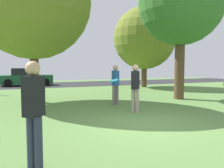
# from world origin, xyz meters

# --- Properties ---
(ground_plane) EXTENTS (44.00, 44.00, 0.00)m
(ground_plane) POSITION_xyz_m (0.00, 0.00, 0.00)
(ground_plane) COLOR #5B8442
(road_strip) EXTENTS (44.00, 6.40, 0.01)m
(road_strip) POSITION_xyz_m (0.00, 16.00, 0.00)
(road_strip) COLOR #28282B
(road_strip) RESTS_ON ground_plane
(oak_tree_right) EXTENTS (4.33, 4.33, 7.10)m
(oak_tree_right) POSITION_xyz_m (4.42, 4.10, 4.90)
(oak_tree_right) COLOR brown
(oak_tree_right) RESTS_ON ground_plane
(maple_tree_far) EXTENTS (4.99, 4.99, 6.44)m
(maple_tree_far) POSITION_xyz_m (6.29, 10.79, 3.93)
(maple_tree_far) COLOR brown
(maple_tree_far) RESTS_ON ground_plane
(birch_tree_lone) EXTENTS (5.37, 5.37, 7.39)m
(birch_tree_lone) POSITION_xyz_m (-2.60, 5.82, 4.69)
(birch_tree_lone) COLOR brown
(birch_tree_lone) RESTS_ON ground_plane
(person_thrower) EXTENTS (0.38, 0.38, 1.77)m
(person_thrower) POSITION_xyz_m (0.58, 1.79, 0.99)
(person_thrower) COLOR gray
(person_thrower) RESTS_ON ground_plane
(person_catcher) EXTENTS (0.38, 0.38, 1.80)m
(person_catcher) POSITION_xyz_m (-3.25, -1.74, 1.01)
(person_catcher) COLOR #2D334C
(person_catcher) RESTS_ON ground_plane
(person_bystander) EXTENTS (0.30, 0.33, 1.75)m
(person_bystander) POSITION_xyz_m (0.63, 3.71, 0.98)
(person_bystander) COLOR slate
(person_bystander) RESTS_ON ground_plane
(frisbee_disc) EXTENTS (0.28, 0.28, 0.09)m
(frisbee_disc) POSITION_xyz_m (-0.85, 0.47, 1.30)
(frisbee_disc) COLOR #2DB2E0
(parked_car_green) EXTENTS (4.27, 2.09, 1.52)m
(parked_car_green) POSITION_xyz_m (-2.48, 16.04, 0.69)
(parked_car_green) COLOR #195633
(parked_car_green) RESTS_ON ground_plane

